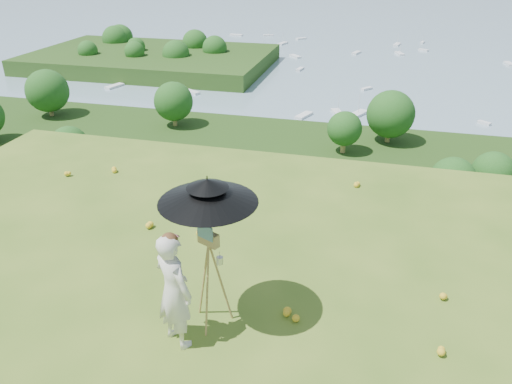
# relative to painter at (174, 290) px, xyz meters

# --- Properties ---
(ground) EXTENTS (14.00, 14.00, 0.00)m
(ground) POSITION_rel_painter_xyz_m (-0.79, 0.37, -0.90)
(ground) COLOR #45661D
(ground) RESTS_ON ground
(forest_slope) EXTENTS (140.00, 56.00, 22.00)m
(forest_slope) POSITION_rel_painter_xyz_m (-0.79, 35.37, -29.90)
(forest_slope) COLOR black
(forest_slope) RESTS_ON bay_water
(shoreline_tier) EXTENTS (170.00, 28.00, 8.00)m
(shoreline_tier) POSITION_rel_painter_xyz_m (-0.79, 75.37, -36.90)
(shoreline_tier) COLOR slate
(shoreline_tier) RESTS_ON bay_water
(bay_water) EXTENTS (700.00, 700.00, 0.00)m
(bay_water) POSITION_rel_painter_xyz_m (-0.79, 240.37, -34.90)
(bay_water) COLOR #7498A6
(bay_water) RESTS_ON ground
(peninsula) EXTENTS (90.00, 60.00, 12.00)m
(peninsula) POSITION_rel_painter_xyz_m (-75.79, 155.37, -29.90)
(peninsula) COLOR black
(peninsula) RESTS_ON bay_water
(slope_trees) EXTENTS (110.00, 50.00, 6.00)m
(slope_trees) POSITION_rel_painter_xyz_m (-0.79, 35.37, -15.90)
(slope_trees) COLOR #194615
(slope_trees) RESTS_ON forest_slope
(harbor_town) EXTENTS (110.00, 22.00, 5.00)m
(harbor_town) POSITION_rel_painter_xyz_m (-0.79, 75.37, -30.40)
(harbor_town) COLOR beige
(harbor_town) RESTS_ON shoreline_tier
(moored_boats) EXTENTS (140.00, 140.00, 0.70)m
(moored_boats) POSITION_rel_painter_xyz_m (-13.29, 161.37, -34.55)
(moored_boats) COLOR silver
(moored_boats) RESTS_ON bay_water
(wildflowers) EXTENTS (10.00, 10.50, 0.12)m
(wildflowers) POSITION_rel_painter_xyz_m (-0.79, 0.62, -0.84)
(wildflowers) COLOR gold
(wildflowers) RESTS_ON ground
(painter) EXTENTS (0.78, 0.70, 1.80)m
(painter) POSITION_rel_painter_xyz_m (0.00, 0.00, 0.00)
(painter) COLOR beige
(painter) RESTS_ON ground
(field_easel) EXTENTS (0.87, 0.87, 1.74)m
(field_easel) POSITION_rel_painter_xyz_m (0.36, 0.50, -0.03)
(field_easel) COLOR #9F8243
(field_easel) RESTS_ON ground
(sun_umbrella) EXTENTS (1.87, 1.87, 1.02)m
(sun_umbrella) POSITION_rel_painter_xyz_m (0.37, 0.52, 1.04)
(sun_umbrella) COLOR black
(sun_umbrella) RESTS_ON field_easel
(painter_cap) EXTENTS (0.31, 0.33, 0.10)m
(painter_cap) POSITION_rel_painter_xyz_m (0.00, 0.00, 0.85)
(painter_cap) COLOR #C36B79
(painter_cap) RESTS_ON painter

